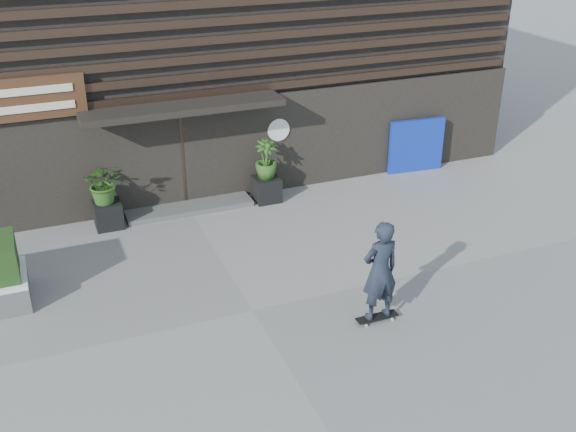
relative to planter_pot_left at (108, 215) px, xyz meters
name	(u,v)px	position (x,y,z in m)	size (l,w,h in m)	color
ground	(253,311)	(1.90, -4.40, -0.30)	(80.00, 80.00, 0.00)	gray
entrance_step	(189,207)	(1.90, 0.20, -0.24)	(3.00, 0.80, 0.12)	#4D4D4A
planter_pot_left	(108,215)	(0.00, 0.00, 0.00)	(0.60, 0.60, 0.60)	black
bamboo_left	(104,183)	(0.00, 0.00, 0.78)	(0.86, 0.75, 0.96)	#2D591E
planter_pot_right	(267,189)	(3.80, 0.00, 0.00)	(0.60, 0.60, 0.60)	black
bamboo_right	(266,159)	(3.80, 0.00, 0.78)	(0.54, 0.54, 0.96)	#2D591E
blue_tarp	(416,146)	(8.16, 0.30, 0.42)	(1.53, 0.12, 1.44)	#0D26AB
building	(132,3)	(1.90, 5.56, 3.69)	(18.00, 11.00, 8.00)	black
skateboarder	(380,271)	(3.84, -5.53, 0.72)	(0.78, 0.49, 1.97)	black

